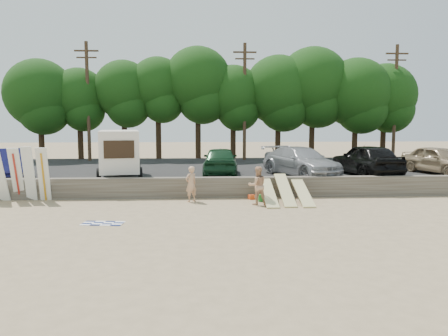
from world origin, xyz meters
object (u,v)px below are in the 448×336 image
(beachgoer_b, at_px, (258,186))
(car_4, at_px, (439,160))
(box_trailer, at_px, (119,151))
(car_1, at_px, (220,161))
(car_2, at_px, (301,162))
(car_3, at_px, (366,160))
(cooler, at_px, (262,198))
(car_0, at_px, (14,163))
(beachgoer_a, at_px, (191,184))

(beachgoer_b, bearing_deg, car_4, -163.17)
(box_trailer, xyz_separation_m, car_1, (5.49, 0.72, -0.61))
(car_2, height_order, car_3, car_3)
(cooler, bearing_deg, car_4, 21.69)
(car_2, bearing_deg, beachgoer_b, -146.62)
(car_2, bearing_deg, car_1, 146.74)
(car_3, bearing_deg, car_0, -10.31)
(car_3, bearing_deg, car_4, 178.56)
(beachgoer_b, bearing_deg, cooler, -121.07)
(car_2, height_order, beachgoer_a, car_2)
(box_trailer, relative_size, beachgoer_a, 2.56)
(box_trailer, distance_m, car_3, 13.61)
(car_0, bearing_deg, beachgoer_b, -47.18)
(car_0, distance_m, car_1, 11.33)
(car_0, relative_size, car_4, 0.98)
(car_4, xyz_separation_m, cooler, (-10.89, -4.35, -1.34))
(car_0, height_order, car_1, car_1)
(car_0, height_order, beachgoer_a, car_0)
(car_3, distance_m, beachgoer_b, 8.15)
(beachgoer_b, relative_size, cooler, 4.54)
(cooler, bearing_deg, beachgoer_b, -113.35)
(car_4, height_order, beachgoer_b, car_4)
(car_1, relative_size, beachgoer_b, 2.73)
(beachgoer_a, bearing_deg, car_2, 173.27)
(beachgoer_a, bearing_deg, cooler, 140.43)
(car_0, height_order, car_3, car_3)
(car_2, relative_size, car_4, 1.17)
(car_1, bearing_deg, cooler, 114.34)
(box_trailer, distance_m, car_2, 9.95)
(box_trailer, height_order, car_1, box_trailer)
(box_trailer, bearing_deg, beachgoer_b, -43.73)
(car_1, xyz_separation_m, cooler, (1.75, -4.55, -1.34))
(beachgoer_a, distance_m, cooler, 3.39)
(car_3, xyz_separation_m, beachgoer_a, (-9.68, -3.69, -0.76))
(car_4, relative_size, beachgoer_a, 2.85)
(car_3, xyz_separation_m, car_4, (4.54, 0.56, -0.09))
(box_trailer, distance_m, car_0, 5.90)
(car_1, bearing_deg, beachgoer_b, 108.02)
(car_2, xyz_separation_m, car_4, (8.21, 0.61, 0.00))
(car_0, bearing_deg, car_1, -24.25)
(beachgoer_a, height_order, cooler, beachgoer_a)
(beachgoer_a, bearing_deg, car_1, -147.38)
(car_1, height_order, beachgoer_b, car_1)
(car_0, xyz_separation_m, beachgoer_b, (12.74, -5.22, -0.60))
(car_0, distance_m, cooler, 13.87)
(car_1, bearing_deg, car_0, 3.91)
(box_trailer, bearing_deg, car_3, -10.04)
(box_trailer, height_order, car_2, box_trailer)
(car_2, height_order, beachgoer_b, car_2)
(car_0, relative_size, car_2, 0.84)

